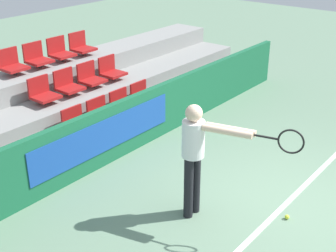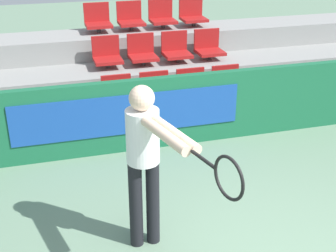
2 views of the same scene
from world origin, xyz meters
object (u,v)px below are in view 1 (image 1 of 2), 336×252
(stadium_chair_5, at_px, (68,85))
(stadium_chair_1, at_px, (101,114))
(stadium_chair_0, at_px, (77,124))
(stadium_chair_3, at_px, (143,97))
(stadium_chair_7, at_px, (111,70))
(stadium_chair_4, at_px, (43,93))
(stadium_chair_10, at_px, (60,51))
(tennis_ball, at_px, (287,217))
(tennis_player, at_px, (199,150))
(stadium_chair_6, at_px, (90,77))
(stadium_chair_8, at_px, (12,64))
(stadium_chair_9, at_px, (37,57))
(stadium_chair_11, at_px, (81,46))
(stadium_chair_2, at_px, (123,105))

(stadium_chair_5, bearing_deg, stadium_chair_1, -90.00)
(stadium_chair_0, xyz_separation_m, stadium_chair_3, (1.71, 0.00, 0.00))
(stadium_chair_5, relative_size, stadium_chair_7, 1.00)
(stadium_chair_4, xyz_separation_m, stadium_chair_10, (1.14, 0.87, 0.37))
(stadium_chair_10, distance_m, tennis_ball, 5.67)
(stadium_chair_4, height_order, stadium_chair_7, same)
(tennis_ball, bearing_deg, stadium_chair_5, 89.01)
(stadium_chair_1, height_order, stadium_chair_7, stadium_chair_7)
(stadium_chair_3, xyz_separation_m, stadium_chair_5, (-1.14, 0.87, 0.37))
(tennis_ball, bearing_deg, stadium_chair_1, 88.78)
(tennis_ball, bearing_deg, stadium_chair_10, 83.23)
(stadium_chair_1, bearing_deg, stadium_chair_7, 37.19)
(stadium_chair_0, distance_m, tennis_player, 2.76)
(stadium_chair_6, bearing_deg, stadium_chair_8, 142.81)
(stadium_chair_1, relative_size, stadium_chair_8, 1.00)
(stadium_chair_3, distance_m, stadium_chair_4, 1.96)
(stadium_chair_1, distance_m, stadium_chair_9, 1.89)
(stadium_chair_7, height_order, stadium_chair_8, stadium_chair_8)
(stadium_chair_1, relative_size, tennis_ball, 7.22)
(stadium_chair_11, bearing_deg, stadium_chair_6, -123.39)
(stadium_chair_2, relative_size, stadium_chair_10, 1.00)
(stadium_chair_2, bearing_deg, stadium_chair_5, 123.39)
(tennis_player, bearing_deg, stadium_chair_0, 71.02)
(stadium_chair_1, xyz_separation_m, stadium_chair_3, (1.14, 0.00, 0.00))
(stadium_chair_3, relative_size, stadium_chair_7, 1.00)
(stadium_chair_7, bearing_deg, stadium_chair_11, 90.00)
(tennis_player, bearing_deg, stadium_chair_10, 58.52)
(stadium_chair_4, xyz_separation_m, tennis_ball, (0.49, -4.62, -0.90))
(stadium_chair_3, bearing_deg, stadium_chair_5, 142.81)
(stadium_chair_9, bearing_deg, stadium_chair_5, -90.00)
(stadium_chair_1, height_order, stadium_chair_10, stadium_chair_10)
(stadium_chair_5, xyz_separation_m, stadium_chair_9, (0.00, 0.87, 0.37))
(stadium_chair_8, bearing_deg, tennis_player, -92.70)
(stadium_chair_4, relative_size, stadium_chair_10, 1.00)
(stadium_chair_7, xyz_separation_m, stadium_chair_9, (-1.14, 0.87, 0.37))
(stadium_chair_6, distance_m, stadium_chair_11, 1.10)
(stadium_chair_9, xyz_separation_m, stadium_chair_10, (0.57, 0.00, 0.00))
(stadium_chair_0, xyz_separation_m, stadium_chair_5, (0.57, 0.87, 0.37))
(stadium_chair_11, bearing_deg, stadium_chair_1, -123.39)
(stadium_chair_0, distance_m, stadium_chair_11, 2.55)
(stadium_chair_6, distance_m, stadium_chair_9, 1.10)
(stadium_chair_7, distance_m, tennis_ball, 4.86)
(stadium_chair_6, bearing_deg, stadium_chair_10, 90.00)
(stadium_chair_10, xyz_separation_m, tennis_player, (-1.35, -4.45, -0.28))
(stadium_chair_10, bearing_deg, stadium_chair_9, 180.00)
(stadium_chair_8, xyz_separation_m, tennis_ball, (0.49, -5.48, -1.28))
(stadium_chair_0, height_order, tennis_ball, stadium_chair_0)
(stadium_chair_5, height_order, stadium_chair_11, stadium_chair_11)
(tennis_ball, bearing_deg, stadium_chair_8, 95.13)
(stadium_chair_4, bearing_deg, stadium_chair_10, 37.19)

